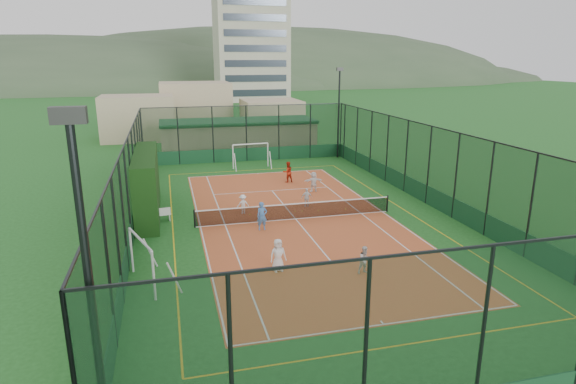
% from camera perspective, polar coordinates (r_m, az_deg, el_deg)
% --- Properties ---
extents(ground, '(300.00, 300.00, 0.00)m').
position_cam_1_polar(ground, '(28.07, 0.91, -3.24)').
color(ground, '#1F571D').
rests_on(ground, ground).
extents(court_slab, '(11.17, 23.97, 0.01)m').
position_cam_1_polar(court_slab, '(28.07, 0.91, -3.23)').
color(court_slab, '#C5592B').
rests_on(court_slab, ground).
extents(tennis_net, '(11.67, 0.12, 1.06)m').
position_cam_1_polar(tennis_net, '(27.90, 0.91, -2.21)').
color(tennis_net, black).
rests_on(tennis_net, ground).
extents(perimeter_fence, '(18.12, 34.12, 5.00)m').
position_cam_1_polar(perimeter_fence, '(27.36, 0.93, 1.72)').
color(perimeter_fence, black).
rests_on(perimeter_fence, ground).
extents(floodlight_sw, '(0.60, 0.26, 8.25)m').
position_cam_1_polar(floodlight_sw, '(10.42, -22.06, -13.89)').
color(floodlight_sw, black).
rests_on(floodlight_sw, ground).
extents(floodlight_ne, '(0.60, 0.26, 8.25)m').
position_cam_1_polar(floodlight_ne, '(45.29, 6.02, 9.25)').
color(floodlight_ne, black).
rests_on(floodlight_ne, ground).
extents(clubhouse, '(15.20, 7.20, 3.15)m').
position_cam_1_polar(clubhouse, '(48.72, -5.90, 6.67)').
color(clubhouse, tan).
rests_on(clubhouse, ground).
extents(apartment_tower, '(15.00, 12.00, 30.00)m').
position_cam_1_polar(apartment_tower, '(109.46, -4.50, 18.65)').
color(apartment_tower, beige).
rests_on(apartment_tower, ground).
extents(distant_hills, '(200.00, 60.00, 24.00)m').
position_cam_1_polar(distant_hills, '(176.01, -12.26, 12.28)').
color(distant_hills, '#384C33').
rests_on(distant_hills, ground).
extents(hedge_left, '(1.27, 8.46, 3.70)m').
position_cam_1_polar(hedge_left, '(29.77, -16.38, 0.93)').
color(hedge_left, black).
rests_on(hedge_left, ground).
extents(white_bench, '(1.58, 0.64, 0.86)m').
position_cam_1_polar(white_bench, '(28.50, -15.25, -2.60)').
color(white_bench, white).
rests_on(white_bench, ground).
extents(futsal_goal_near, '(3.27, 1.87, 2.03)m').
position_cam_1_polar(futsal_goal_near, '(20.71, -16.94, -7.98)').
color(futsal_goal_near, white).
rests_on(futsal_goal_near, ground).
extents(futsal_goal_far, '(3.22, 1.17, 2.04)m').
position_cam_1_polar(futsal_goal_far, '(41.22, -4.45, 4.29)').
color(futsal_goal_far, white).
rests_on(futsal_goal_far, ground).
extents(child_near_left, '(0.75, 0.52, 1.48)m').
position_cam_1_polar(child_near_left, '(21.20, -1.19, -7.49)').
color(child_near_left, white).
rests_on(child_near_left, court_slab).
extents(child_near_mid, '(0.57, 0.37, 1.56)m').
position_cam_1_polar(child_near_mid, '(26.16, -3.10, -2.86)').
color(child_near_mid, '#447CC3').
rests_on(child_near_mid, court_slab).
extents(child_near_right, '(0.65, 0.53, 1.25)m').
position_cam_1_polar(child_near_right, '(21.26, 9.10, -7.96)').
color(child_near_right, silver).
rests_on(child_near_right, court_slab).
extents(child_far_left, '(0.81, 0.53, 1.18)m').
position_cam_1_polar(child_far_left, '(28.98, -5.37, -1.44)').
color(child_far_left, white).
rests_on(child_far_left, court_slab).
extents(child_far_right, '(0.74, 0.38, 1.20)m').
position_cam_1_polar(child_far_right, '(30.19, 2.25, -0.67)').
color(child_far_right, white).
rests_on(child_far_right, court_slab).
extents(child_far_back, '(1.32, 0.43, 1.42)m').
position_cam_1_polar(child_far_back, '(33.68, 3.05, 1.23)').
color(child_far_back, white).
rests_on(child_far_back, court_slab).
extents(coach, '(0.86, 0.73, 1.57)m').
position_cam_1_polar(coach, '(36.21, -0.03, 2.40)').
color(coach, red).
rests_on(coach, court_slab).
extents(tennis_balls, '(6.02, 0.44, 0.07)m').
position_cam_1_polar(tennis_balls, '(29.39, 1.73, -2.28)').
color(tennis_balls, '#CCE033').
rests_on(tennis_balls, court_slab).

